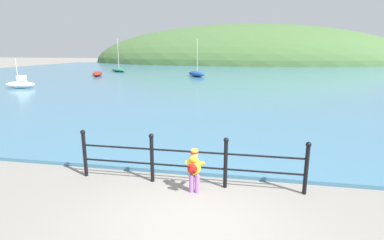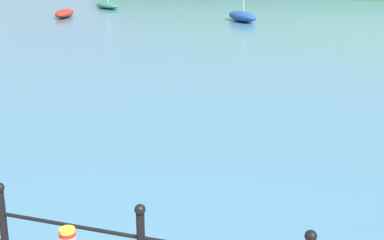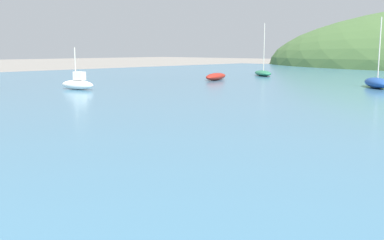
% 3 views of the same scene
% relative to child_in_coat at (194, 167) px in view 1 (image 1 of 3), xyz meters
% --- Properties ---
extents(ground_plane, '(200.00, 200.00, 0.00)m').
position_rel_child_in_coat_xyz_m(ground_plane, '(0.15, -1.11, -0.61)').
color(ground_plane, gray).
extents(water, '(80.00, 60.00, 0.10)m').
position_rel_child_in_coat_xyz_m(water, '(0.15, 30.89, -0.56)').
color(water, teal).
rests_on(water, ground).
extents(far_hillside, '(75.33, 41.43, 17.91)m').
position_rel_child_in_coat_xyz_m(far_hillside, '(0.15, 69.37, -0.61)').
color(far_hillside, '#476B38').
rests_on(far_hillside, ground).
extents(iron_railing, '(5.39, 0.12, 1.21)m').
position_rel_child_in_coat_xyz_m(iron_railing, '(-0.22, 0.39, 0.04)').
color(iron_railing, black).
rests_on(iron_railing, ground).
extents(child_in_coat, '(0.40, 0.54, 1.00)m').
position_rel_child_in_coat_xyz_m(child_in_coat, '(0.00, 0.00, 0.00)').
color(child_in_coat, '#AD66C6').
rests_on(child_in_coat, ground).
extents(boat_nearest_quay, '(1.97, 3.39, 0.52)m').
position_rel_child_in_coat_xyz_m(boat_nearest_quay, '(-16.36, 26.60, -0.25)').
color(boat_nearest_quay, maroon).
rests_on(boat_nearest_quay, water).
extents(boat_twin_mast, '(2.43, 1.21, 2.41)m').
position_rel_child_in_coat_xyz_m(boat_twin_mast, '(-16.85, 14.89, -0.16)').
color(boat_twin_mast, silver).
rests_on(boat_twin_mast, water).
extents(boat_far_left, '(2.84, 3.26, 4.17)m').
position_rel_child_in_coat_xyz_m(boat_far_left, '(-4.79, 27.87, -0.18)').
color(boat_far_left, '#1E4793').
rests_on(boat_far_left, water).
extents(boat_far_right, '(3.52, 3.32, 4.51)m').
position_rel_child_in_coat_xyz_m(boat_far_right, '(-16.89, 33.61, -0.26)').
color(boat_far_right, '#287551').
rests_on(boat_far_right, water).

